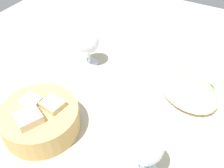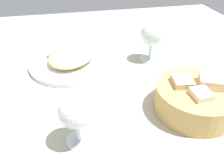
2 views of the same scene
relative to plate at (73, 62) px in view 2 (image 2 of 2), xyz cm
name	(u,v)px [view 2 (image 2 of 2)]	position (x,y,z in cm)	size (l,w,h in cm)	color
ground_plane	(106,92)	(15.79, 7.92, -1.70)	(140.00, 140.00, 2.00)	#B0AB92
plate	(73,62)	(0.00, 0.00, 0.00)	(27.44, 27.44, 1.40)	white
omelette	(72,55)	(0.00, 0.00, 2.55)	(17.40, 13.52, 3.70)	#ECCA88
lettuce_garnish	(52,55)	(-3.87, -6.30, 1.28)	(4.24, 4.24, 1.15)	#3D7D29
bread_basket	(195,98)	(28.58, 27.26, 2.86)	(18.94, 18.94, 8.66)	tan
wine_glass_near	(76,113)	(32.75, -0.76, 7.01)	(6.99, 6.99, 11.68)	silver
wine_glass_far	(152,36)	(2.01, 25.63, 7.68)	(7.34, 7.34, 12.65)	silver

